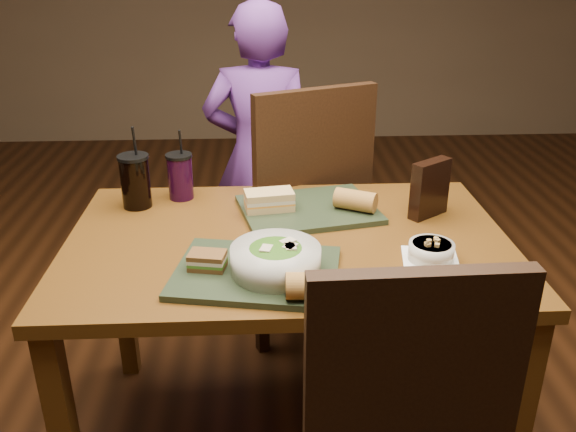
% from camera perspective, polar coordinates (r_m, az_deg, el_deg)
% --- Properties ---
extents(ground, '(6.00, 6.00, 0.00)m').
position_cam_1_polar(ground, '(2.23, 0.00, -19.60)').
color(ground, '#381C0B').
rests_on(ground, ground).
extents(dining_table, '(1.30, 0.85, 0.75)m').
position_cam_1_polar(dining_table, '(1.84, 0.00, -4.57)').
color(dining_table, '#5A3712').
rests_on(dining_table, ground).
extents(chair_far, '(0.61, 0.63, 1.09)m').
position_cam_1_polar(chair_far, '(2.40, 2.18, 1.07)').
color(chair_far, black).
rests_on(chair_far, ground).
extents(diner, '(0.52, 0.37, 1.35)m').
position_cam_1_polar(diner, '(2.70, -2.65, 5.40)').
color(diner, '#623085').
rests_on(diner, ground).
extents(tray_near, '(0.47, 0.39, 0.02)m').
position_cam_1_polar(tray_near, '(1.60, -2.97, -5.30)').
color(tray_near, '#222D1C').
rests_on(tray_near, dining_table).
extents(tray_far, '(0.48, 0.40, 0.02)m').
position_cam_1_polar(tray_far, '(1.96, 1.91, 0.61)').
color(tray_far, '#222D1C').
rests_on(tray_far, dining_table).
extents(salad_bowl, '(0.23, 0.23, 0.08)m').
position_cam_1_polar(salad_bowl, '(1.56, -1.16, -3.94)').
color(salad_bowl, silver).
rests_on(salad_bowl, tray_near).
extents(soup_bowl, '(0.17, 0.17, 0.06)m').
position_cam_1_polar(soup_bowl, '(1.70, 13.25, -3.23)').
color(soup_bowl, white).
rests_on(soup_bowl, dining_table).
extents(sandwich_near, '(0.10, 0.08, 0.04)m').
position_cam_1_polar(sandwich_near, '(1.60, -7.56, -4.15)').
color(sandwich_near, '#593819').
rests_on(sandwich_near, tray_near).
extents(sandwich_far, '(0.16, 0.11, 0.06)m').
position_cam_1_polar(sandwich_far, '(1.93, -1.77, 1.49)').
color(sandwich_far, tan).
rests_on(sandwich_far, tray_far).
extents(baguette_near, '(0.14, 0.07, 0.07)m').
position_cam_1_polar(baguette_near, '(1.45, 2.43, -6.58)').
color(baguette_near, '#AD7533').
rests_on(baguette_near, tray_near).
extents(baguette_far, '(0.15, 0.12, 0.07)m').
position_cam_1_polar(baguette_far, '(1.94, 6.33, 1.48)').
color(baguette_far, '#AD7533').
rests_on(baguette_far, tray_far).
extents(cup_cola, '(0.10, 0.10, 0.27)m').
position_cam_1_polar(cup_cola, '(2.04, -14.09, 3.21)').
color(cup_cola, black).
rests_on(cup_cola, dining_table).
extents(cup_berry, '(0.09, 0.09, 0.24)m').
position_cam_1_polar(cup_berry, '(2.08, -10.05, 3.70)').
color(cup_berry, black).
rests_on(cup_berry, dining_table).
extents(chip_bag, '(0.14, 0.12, 0.18)m').
position_cam_1_polar(chip_bag, '(1.96, 13.13, 2.51)').
color(chip_bag, black).
rests_on(chip_bag, dining_table).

